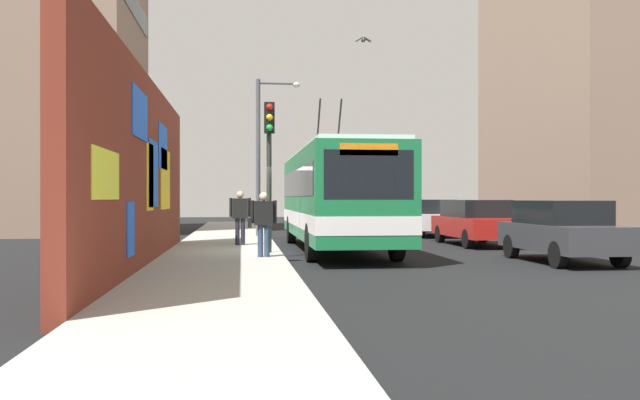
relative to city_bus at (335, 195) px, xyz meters
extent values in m
plane|color=black|center=(-1.40, 1.80, -1.74)|extent=(80.00, 80.00, 0.00)
cube|color=#9E9B93|center=(-1.40, 3.40, -1.67)|extent=(48.00, 3.20, 0.15)
cube|color=maroon|center=(-4.87, 5.15, 0.47)|extent=(15.05, 0.30, 4.43)
cube|color=blue|center=(-7.70, 4.99, -0.69)|extent=(0.82, 0.02, 1.03)
cube|color=yellow|center=(-4.97, 4.99, 0.38)|extent=(1.07, 0.02, 1.54)
cube|color=blue|center=(-4.43, 4.99, 0.48)|extent=(1.67, 0.02, 1.58)
cube|color=yellow|center=(-1.83, 4.99, 0.41)|extent=(2.14, 0.02, 1.65)
cube|color=yellow|center=(-10.01, 4.99, 0.26)|extent=(2.08, 0.02, 0.78)
cube|color=blue|center=(-6.49, 4.99, 1.64)|extent=(2.06, 0.02, 1.01)
cube|color=blue|center=(-2.40, 4.99, 1.27)|extent=(1.92, 0.02, 1.18)
cube|color=gray|center=(12.29, 11.00, 6.44)|extent=(9.42, 6.03, 16.36)
cube|color=black|center=(12.29, 7.97, 2.66)|extent=(8.01, 0.04, 1.10)
cube|color=black|center=(12.29, 7.97, 5.86)|extent=(8.01, 0.04, 1.10)
cube|color=black|center=(12.29, 7.97, 9.06)|extent=(8.01, 0.04, 1.10)
cube|color=gray|center=(10.89, -15.20, 7.20)|extent=(12.75, 8.75, 17.89)
cube|color=#19723F|center=(0.01, 0.00, -0.02)|extent=(11.29, 2.47, 2.56)
cube|color=silver|center=(0.01, 0.00, 1.32)|extent=(10.84, 2.27, 0.12)
cube|color=white|center=(0.01, 0.00, -0.74)|extent=(11.31, 2.49, 0.44)
cube|color=black|center=(-5.62, 0.00, 0.43)|extent=(0.04, 2.10, 1.15)
cube|color=black|center=(0.01, 0.00, 0.37)|extent=(10.39, 2.50, 0.82)
cube|color=orange|center=(-5.61, 0.00, 1.01)|extent=(0.06, 1.36, 0.28)
cylinder|color=black|center=(1.70, -0.35, 2.16)|extent=(1.43, 0.06, 2.00)
cylinder|color=black|center=(1.70, 0.35, 2.16)|extent=(1.43, 0.06, 2.00)
cylinder|color=black|center=(-3.61, -1.11, -1.24)|extent=(1.00, 0.28, 1.00)
cylinder|color=black|center=(-3.61, 1.11, -1.24)|extent=(1.00, 0.28, 1.00)
cylinder|color=black|center=(3.62, -1.11, -1.24)|extent=(1.00, 0.28, 1.00)
cylinder|color=black|center=(3.62, 1.11, -1.24)|extent=(1.00, 0.28, 1.00)
cube|color=#38383D|center=(-4.49, -5.20, -1.09)|extent=(4.18, 1.73, 0.66)
cube|color=black|center=(-4.40, -5.20, -0.46)|extent=(2.51, 1.56, 0.60)
cylinder|color=black|center=(-5.87, -5.97, -1.42)|extent=(0.64, 0.22, 0.64)
cylinder|color=black|center=(-5.87, -4.43, -1.42)|extent=(0.64, 0.22, 0.64)
cylinder|color=black|center=(-3.11, -5.97, -1.42)|extent=(0.64, 0.22, 0.64)
cylinder|color=black|center=(-3.11, -4.43, -1.42)|extent=(0.64, 0.22, 0.64)
cube|color=#B21E19|center=(1.86, -5.20, -1.09)|extent=(4.69, 1.84, 0.66)
cube|color=black|center=(1.95, -5.20, -0.46)|extent=(2.82, 1.66, 0.60)
cylinder|color=black|center=(0.31, -6.02, -1.42)|extent=(0.64, 0.22, 0.64)
cylinder|color=black|center=(0.31, -4.38, -1.42)|extent=(0.64, 0.22, 0.64)
cylinder|color=black|center=(3.41, -6.02, -1.42)|extent=(0.64, 0.22, 0.64)
cylinder|color=black|center=(3.41, -4.38, -1.42)|extent=(0.64, 0.22, 0.64)
cube|color=white|center=(7.57, -5.20, -1.09)|extent=(4.31, 1.82, 0.66)
cube|color=black|center=(7.66, -5.20, -0.46)|extent=(2.59, 1.64, 0.60)
cylinder|color=black|center=(6.15, -6.01, -1.42)|extent=(0.64, 0.22, 0.64)
cylinder|color=black|center=(6.15, -4.39, -1.42)|extent=(0.64, 0.22, 0.64)
cylinder|color=black|center=(9.00, -6.01, -1.42)|extent=(0.64, 0.22, 0.64)
cylinder|color=black|center=(9.00, -4.39, -1.42)|extent=(0.64, 0.22, 0.64)
cube|color=#B7B7BC|center=(12.91, -5.20, -1.09)|extent=(4.68, 1.90, 0.66)
cube|color=black|center=(13.01, -5.20, -0.46)|extent=(2.81, 1.71, 0.60)
cylinder|color=black|center=(11.37, -6.05, -1.42)|extent=(0.64, 0.22, 0.64)
cylinder|color=black|center=(11.37, -4.35, -1.42)|extent=(0.64, 0.22, 0.64)
cylinder|color=black|center=(14.46, -6.05, -1.42)|extent=(0.64, 0.22, 0.64)
cylinder|color=black|center=(14.46, -4.35, -1.42)|extent=(0.64, 0.22, 0.64)
cylinder|color=#1E1E2D|center=(0.78, 2.86, -1.17)|extent=(0.14, 0.14, 0.85)
cylinder|color=#1E1E2D|center=(0.78, 3.03, -1.17)|extent=(0.14, 0.14, 0.85)
cube|color=black|center=(0.78, 2.95, -0.43)|extent=(0.22, 0.49, 0.64)
cylinder|color=black|center=(0.78, 2.65, -0.40)|extent=(0.09, 0.09, 0.60)
cylinder|color=black|center=(0.78, 3.24, -0.40)|extent=(0.09, 0.09, 0.60)
sphere|color=tan|center=(0.78, 2.95, 0.01)|extent=(0.23, 0.23, 0.23)
cylinder|color=#2D3F59|center=(-3.70, 2.26, -1.19)|extent=(0.14, 0.14, 0.81)
cylinder|color=#2D3F59|center=(-3.70, 2.43, -1.19)|extent=(0.14, 0.14, 0.81)
cube|color=black|center=(-3.70, 2.34, -0.48)|extent=(0.22, 0.47, 0.61)
cylinder|color=black|center=(-3.70, 2.06, -0.45)|extent=(0.09, 0.09, 0.58)
cylinder|color=black|center=(-3.70, 2.63, -0.45)|extent=(0.09, 0.09, 0.58)
sphere|color=beige|center=(-3.70, 2.34, -0.07)|extent=(0.22, 0.22, 0.22)
cube|color=black|center=(-3.70, 2.70, -0.73)|extent=(0.14, 0.10, 0.24)
cylinder|color=#2D382D|center=(-2.27, 2.15, 0.47)|extent=(0.14, 0.14, 4.12)
cube|color=black|center=(-2.49, 2.15, 2.08)|extent=(0.20, 0.28, 0.84)
sphere|color=red|center=(-2.60, 2.15, 2.36)|extent=(0.18, 0.18, 0.18)
sphere|color=yellow|center=(-2.60, 2.15, 2.08)|extent=(0.18, 0.18, 0.18)
sphere|color=green|center=(-2.60, 2.15, 1.80)|extent=(0.18, 0.18, 0.18)
cylinder|color=#4C4C51|center=(6.13, 2.25, 1.52)|extent=(0.18, 0.18, 6.23)
cylinder|color=#4C4C51|center=(6.13, 1.49, 4.49)|extent=(0.10, 1.53, 0.10)
ellipsoid|color=silver|center=(6.13, 0.72, 4.44)|extent=(0.44, 0.28, 0.20)
ellipsoid|color=#47474C|center=(1.71, -1.20, 5.24)|extent=(0.32, 0.14, 0.12)
cube|color=#47474C|center=(1.71, -1.34, 5.27)|extent=(0.20, 0.25, 0.16)
cube|color=#47474C|center=(1.71, -1.06, 5.27)|extent=(0.20, 0.25, 0.16)
camera|label=1|loc=(-20.84, 2.89, -0.11)|focal=37.94mm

